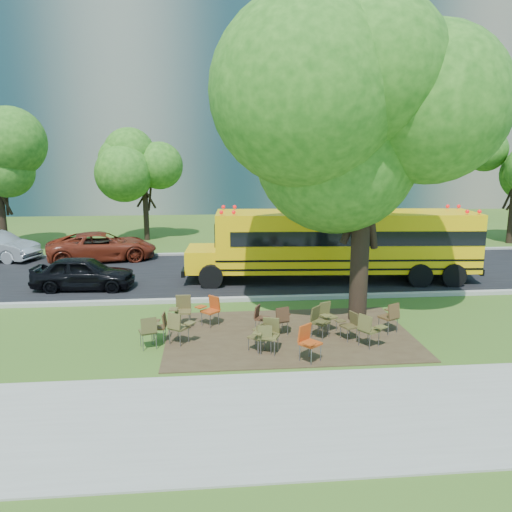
{
  "coord_description": "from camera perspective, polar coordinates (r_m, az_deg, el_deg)",
  "views": [
    {
      "loc": [
        -1.2,
        -13.94,
        5.19
      ],
      "look_at": [
        0.39,
        3.24,
        1.57
      ],
      "focal_mm": 35.0,
      "sensor_mm": 36.0,
      "label": 1
    }
  ],
  "objects": [
    {
      "name": "chair_6",
      "position": [
        14.27,
        10.69,
        -7.54
      ],
      "size": [
        0.63,
        0.56,
        0.81
      ],
      "rotation": [
        0.0,
        0.0,
        1.95
      ],
      "color": "#463B1E",
      "rests_on": "ground"
    },
    {
      "name": "building_right",
      "position": [
        58.19,
        21.58,
        18.28
      ],
      "size": [
        30.0,
        16.0,
        25.0
      ],
      "primitive_type": "cube",
      "color": "slate",
      "rests_on": "ground"
    },
    {
      "name": "chair_12",
      "position": [
        14.27,
        7.17,
        -7.18
      ],
      "size": [
        0.61,
        0.78,
        0.9
      ],
      "rotation": [
        0.0,
        0.0,
        3.96
      ],
      "color": "#413D1C",
      "rests_on": "ground"
    },
    {
      "name": "chair_1",
      "position": [
        13.82,
        -8.88,
        -7.8
      ],
      "size": [
        0.8,
        0.63,
        0.93
      ],
      "rotation": [
        0.0,
        0.0,
        -0.62
      ],
      "color": "brown",
      "rests_on": "ground"
    },
    {
      "name": "bg_car_red",
      "position": [
        25.16,
        -17.15,
        1.05
      ],
      "size": [
        5.46,
        3.39,
        1.41
      ],
      "primitive_type": "imported",
      "rotation": [
        0.0,
        0.0,
        1.79
      ],
      "color": "#5F1D10",
      "rests_on": "ground"
    },
    {
      "name": "main_tree",
      "position": [
        15.3,
        12.33,
        12.82
      ],
      "size": [
        7.2,
        7.2,
        9.13
      ],
      "color": "black",
      "rests_on": "ground"
    },
    {
      "name": "building_main",
      "position": [
        50.74,
        -13.62,
        18.11
      ],
      "size": [
        38.0,
        16.0,
        22.0
      ],
      "primitive_type": "cube",
      "color": "slate",
      "rests_on": "ground"
    },
    {
      "name": "dirt_patch",
      "position": [
        14.57,
        3.8,
        -8.98
      ],
      "size": [
        7.0,
        4.5,
        0.03
      ],
      "primitive_type": "cube",
      "color": "#382819",
      "rests_on": "ground"
    },
    {
      "name": "chair_3",
      "position": [
        13.14,
        1.49,
        -8.68
      ],
      "size": [
        0.75,
        0.59,
        0.94
      ],
      "rotation": [
        0.0,
        0.0,
        2.76
      ],
      "color": "brown",
      "rests_on": "ground"
    },
    {
      "name": "chair_11",
      "position": [
        14.35,
        2.91,
        -7.04
      ],
      "size": [
        0.61,
        0.67,
        0.89
      ],
      "rotation": [
        0.0,
        0.0,
        0.33
      ],
      "color": "#3E2616",
      "rests_on": "ground"
    },
    {
      "name": "asphalt_road",
      "position": [
        21.61,
        -1.94,
        -2.0
      ],
      "size": [
        80.0,
        8.0,
        0.04
      ],
      "primitive_type": "cube",
      "color": "black",
      "rests_on": "ground"
    },
    {
      "name": "chair_5",
      "position": [
        12.69,
        5.96,
        -9.49
      ],
      "size": [
        0.64,
        0.81,
        0.95
      ],
      "rotation": [
        0.0,
        0.0,
        3.82
      ],
      "color": "#A93C12",
      "rests_on": "ground"
    },
    {
      "name": "chair_2",
      "position": [
        13.28,
        0.29,
        -8.9
      ],
      "size": [
        0.53,
        0.67,
        0.78
      ],
      "rotation": [
        0.0,
        0.0,
        0.83
      ],
      "color": "#4A4120",
      "rests_on": "ground"
    },
    {
      "name": "chair_10",
      "position": [
        14.65,
        0.52,
        -6.87
      ],
      "size": [
        0.51,
        0.65,
        0.79
      ],
      "rotation": [
        0.0,
        0.0,
        -2.01
      ],
      "color": "#3E2316",
      "rests_on": "ground"
    },
    {
      "name": "chair_13",
      "position": [
        15.01,
        15.13,
        -6.47
      ],
      "size": [
        0.63,
        0.76,
        0.94
      ],
      "rotation": [
        0.0,
        0.0,
        0.49
      ],
      "color": "#4E351C",
      "rests_on": "ground"
    },
    {
      "name": "chair_9",
      "position": [
        15.19,
        -5.2,
        -5.91
      ],
      "size": [
        0.79,
        0.62,
        0.92
      ],
      "rotation": [
        0.0,
        0.0,
        2.34
      ],
      "color": "#A63C11",
      "rests_on": "ground"
    },
    {
      "name": "black_car",
      "position": [
        20.13,
        -19.1,
        -1.86
      ],
      "size": [
        3.89,
        1.76,
        1.3
      ],
      "primitive_type": "imported",
      "rotation": [
        0.0,
        0.0,
        1.51
      ],
      "color": "black",
      "rests_on": "ground"
    },
    {
      "name": "school_bus",
      "position": [
        20.47,
        9.83,
        1.67
      ],
      "size": [
        11.7,
        3.35,
        2.83
      ],
      "rotation": [
        0.0,
        0.0,
        -0.07
      ],
      "color": "#EAB307",
      "rests_on": "ground"
    },
    {
      "name": "bg_tree_3",
      "position": [
        29.42,
        13.21,
        11.23
      ],
      "size": [
        5.6,
        5.6,
        7.84
      ],
      "color": "black",
      "rests_on": "ground"
    },
    {
      "name": "chair_15",
      "position": [
        14.84,
        8.08,
        -6.56
      ],
      "size": [
        0.58,
        0.7,
        0.86
      ],
      "rotation": [
        0.0,
        0.0,
        3.62
      ],
      "color": "brown",
      "rests_on": "ground"
    },
    {
      "name": "kerb_far",
      "position": [
        25.59,
        -2.48,
        0.3
      ],
      "size": [
        80.0,
        0.25,
        0.14
      ],
      "primitive_type": "cube",
      "color": "gray",
      "rests_on": "ground"
    },
    {
      "name": "kerb_near",
      "position": [
        17.74,
        -1.17,
        -4.93
      ],
      "size": [
        80.0,
        0.25,
        0.14
      ],
      "primitive_type": "cube",
      "color": "gray",
      "rests_on": "ground"
    },
    {
      "name": "ground",
      "position": [
        14.93,
        -0.34,
        -8.5
      ],
      "size": [
        160.0,
        160.0,
        0.0
      ],
      "primitive_type": "plane",
      "color": "#34541A",
      "rests_on": "ground"
    },
    {
      "name": "chair_0",
      "position": [
        13.74,
        -12.11,
        -8.13
      ],
      "size": [
        0.61,
        0.67,
        0.9
      ],
      "rotation": [
        0.0,
        0.0,
        0.31
      ],
      "color": "#46401E",
      "rests_on": "ground"
    },
    {
      "name": "sidewalk",
      "position": [
        10.4,
        2.16,
        -17.97
      ],
      "size": [
        60.0,
        4.0,
        0.04
      ],
      "primitive_type": "cube",
      "color": "gray",
      "rests_on": "ground"
    },
    {
      "name": "bg_tree_2",
      "position": [
        30.2,
        -12.68,
        9.71
      ],
      "size": [
        4.8,
        4.8,
        6.62
      ],
      "color": "black",
      "rests_on": "ground"
    },
    {
      "name": "chair_7",
      "position": [
        13.79,
        12.77,
        -7.97
      ],
      "size": [
        0.78,
        0.63,
        0.94
      ],
      "rotation": [
        0.0,
        0.0,
        -1.02
      ],
      "color": "brown",
      "rests_on": "ground"
    },
    {
      "name": "chair_4",
      "position": [
        13.12,
        1.11,
        -9.07
      ],
      "size": [
        0.56,
        0.48,
        0.82
      ],
      "rotation": [
        0.0,
        0.0,
        -0.08
      ],
      "color": "#48441F",
      "rests_on": "ground"
    },
    {
      "name": "chair_14",
      "position": [
        15.16,
        -8.43,
        -5.9
      ],
      "size": [
        0.64,
        0.57,
        0.97
      ],
      "rotation": [
        0.0,
        0.0,
        3.11
      ],
      "color": "brown",
      "rests_on": "ground"
    },
    {
      "name": "chair_8",
      "position": [
        14.17,
        -10.87,
        -7.64
      ],
      "size": [
        0.49,
        0.57,
        0.83
      ],
      "rotation": [
        0.0,
        0.0,
        1.49
      ],
      "color": "#422E17",
      "rests_on": "ground"
    }
  ]
}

